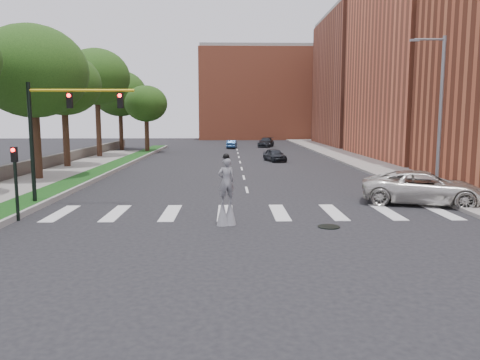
% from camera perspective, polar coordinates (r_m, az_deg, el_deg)
% --- Properties ---
extents(ground_plane, '(160.00, 160.00, 0.00)m').
position_cam_1_polar(ground_plane, '(21.19, 1.65, -4.55)').
color(ground_plane, black).
rests_on(ground_plane, ground).
extents(grass_median, '(2.00, 60.00, 0.25)m').
position_cam_1_polar(grass_median, '(42.22, -15.60, 1.46)').
color(grass_median, '#113D11').
rests_on(grass_median, ground).
extents(median_curb, '(0.20, 60.00, 0.28)m').
position_cam_1_polar(median_curb, '(41.97, -14.21, 1.50)').
color(median_curb, gray).
rests_on(median_curb, ground).
extents(sidewalk_left, '(4.00, 60.00, 0.18)m').
position_cam_1_polar(sidewalk_left, '(33.78, -24.71, -0.51)').
color(sidewalk_left, gray).
rests_on(sidewalk_left, ground).
extents(sidewalk_right, '(5.00, 90.00, 0.18)m').
position_cam_1_polar(sidewalk_right, '(47.86, 15.19, 2.14)').
color(sidewalk_right, gray).
rests_on(sidewalk_right, ground).
extents(stone_wall, '(0.50, 56.00, 1.10)m').
position_cam_1_polar(stone_wall, '(45.73, -21.70, 2.19)').
color(stone_wall, '#555049').
rests_on(stone_wall, ground).
extents(manhole, '(0.90, 0.90, 0.04)m').
position_cam_1_polar(manhole, '(19.64, 10.77, -5.61)').
color(manhole, black).
rests_on(manhole, ground).
extents(building_mid, '(16.00, 22.00, 24.00)m').
position_cam_1_polar(building_mid, '(56.20, 23.77, 14.73)').
color(building_mid, '#CC6040').
rests_on(building_mid, ground).
extents(building_far, '(16.00, 22.00, 20.00)m').
position_cam_1_polar(building_far, '(78.36, 16.14, 11.42)').
color(building_far, brown).
rests_on(building_far, ground).
extents(building_backdrop, '(26.00, 14.00, 18.00)m').
position_cam_1_polar(building_backdrop, '(99.04, 2.83, 10.28)').
color(building_backdrop, '#CC6040').
rests_on(building_backdrop, ground).
extents(streetlight, '(2.05, 0.20, 9.00)m').
position_cam_1_polar(streetlight, '(29.26, 23.10, 7.87)').
color(streetlight, slate).
rests_on(streetlight, ground).
extents(traffic_signal, '(5.30, 0.23, 6.20)m').
position_cam_1_polar(traffic_signal, '(25.23, -21.62, 6.37)').
color(traffic_signal, black).
rests_on(traffic_signal, ground).
extents(secondary_signal, '(0.25, 0.21, 3.23)m').
position_cam_1_polar(secondary_signal, '(22.33, -25.68, 0.38)').
color(secondary_signal, black).
rests_on(secondary_signal, ground).
extents(stilt_performer, '(0.83, 0.64, 3.02)m').
position_cam_1_polar(stilt_performer, '(19.46, -1.69, -1.93)').
color(stilt_performer, '#311D13').
rests_on(stilt_performer, ground).
extents(suv_crossing, '(6.79, 4.66, 1.72)m').
position_cam_1_polar(suv_crossing, '(26.00, 21.52, -0.88)').
color(suv_crossing, beige).
rests_on(suv_crossing, ground).
extents(car_near, '(2.46, 4.07, 1.30)m').
position_cam_1_polar(car_near, '(47.85, 4.25, 3.06)').
color(car_near, black).
rests_on(car_near, ground).
extents(car_mid, '(1.62, 3.73, 1.19)m').
position_cam_1_polar(car_mid, '(67.71, -1.00, 4.38)').
color(car_mid, navy).
rests_on(car_mid, ground).
extents(car_far, '(3.06, 5.10, 1.39)m').
position_cam_1_polar(car_far, '(71.00, 3.19, 4.60)').
color(car_far, black).
rests_on(car_far, ground).
extents(tree_2, '(7.50, 7.50, 10.81)m').
position_cam_1_polar(tree_2, '(36.09, -23.94, 11.98)').
color(tree_2, '#311D13').
rests_on(tree_2, ground).
extents(tree_3, '(6.41, 6.41, 10.07)m').
position_cam_1_polar(tree_3, '(44.06, -20.73, 10.87)').
color(tree_3, '#311D13').
rests_on(tree_3, ground).
extents(tree_4, '(7.18, 7.18, 11.89)m').
position_cam_1_polar(tree_4, '(54.37, -17.09, 11.90)').
color(tree_4, '#311D13').
rests_on(tree_4, ground).
extents(tree_5, '(7.27, 7.27, 10.76)m').
position_cam_1_polar(tree_5, '(66.55, -14.43, 10.16)').
color(tree_5, '#311D13').
rests_on(tree_5, ground).
extents(tree_6, '(5.33, 5.33, 8.43)m').
position_cam_1_polar(tree_6, '(60.42, -11.38, 9.08)').
color(tree_6, '#311D13').
rests_on(tree_6, ground).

